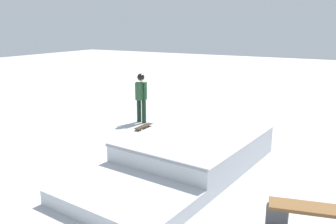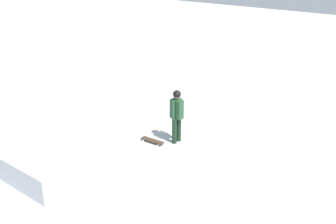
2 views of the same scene
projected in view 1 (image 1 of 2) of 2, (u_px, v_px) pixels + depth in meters
ground_plane at (199, 158)px, 9.20m from camera, size 60.00×60.00×0.00m
skate_ramp at (186, 155)px, 8.49m from camera, size 5.62×3.09×0.74m
skater at (141, 94)px, 12.30m from camera, size 0.40×0.44×1.73m
skateboard at (144, 126)px, 11.79m from camera, size 0.80×0.27×0.09m
park_bench at (319, 215)px, 5.77m from camera, size 0.78×1.65×0.48m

